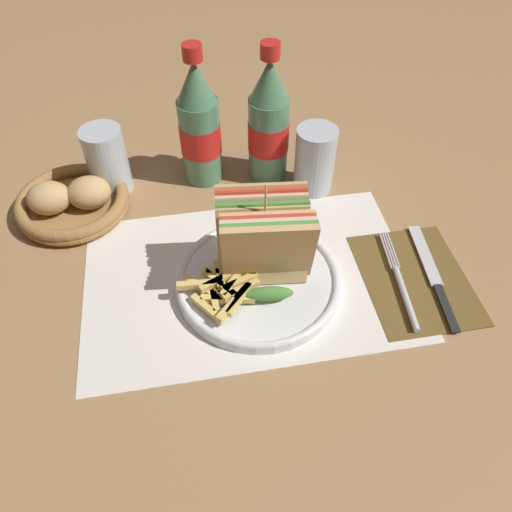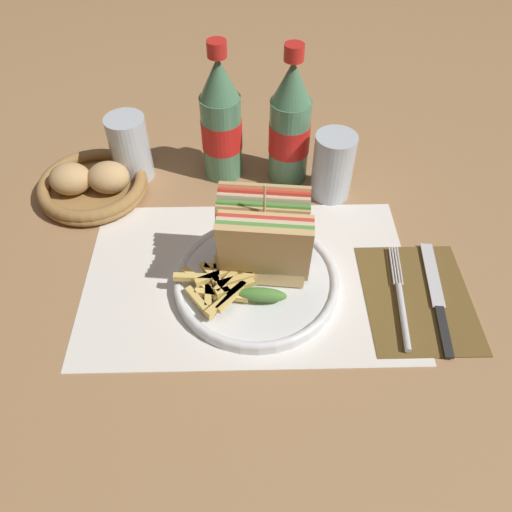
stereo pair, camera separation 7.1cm
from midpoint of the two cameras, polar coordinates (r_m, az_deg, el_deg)
ground_plane at (r=0.73m, az=1.48°, el=-2.91°), size 4.00×4.00×0.00m
placemat at (r=0.73m, az=1.86°, el=-2.52°), size 0.48×0.31×0.00m
plate_main at (r=0.72m, az=2.86°, el=-2.94°), size 0.24×0.24×0.02m
club_sandwich at (r=0.67m, az=3.89°, el=1.34°), size 0.13×0.12×0.16m
fries_pile at (r=0.69m, az=-1.45°, el=-3.44°), size 0.11×0.10×0.02m
napkin at (r=0.76m, az=20.56°, el=-4.58°), size 0.15×0.20×0.00m
fork at (r=0.73m, az=19.00°, el=-5.47°), size 0.03×0.18×0.01m
knife at (r=0.76m, az=22.52°, el=-4.46°), size 0.03×0.20×0.00m
coke_bottle_near at (r=0.85m, az=-1.55°, el=14.90°), size 0.07×0.07×0.24m
coke_bottle_far at (r=0.84m, az=6.36°, el=14.40°), size 0.07×0.07×0.24m
glass_near at (r=0.85m, az=11.12°, el=9.49°), size 0.07×0.07×0.12m
glass_far at (r=0.89m, az=-11.88°, el=11.48°), size 0.07×0.07×0.12m
bread_basket at (r=0.88m, az=-16.02°, el=7.73°), size 0.18×0.18×0.06m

